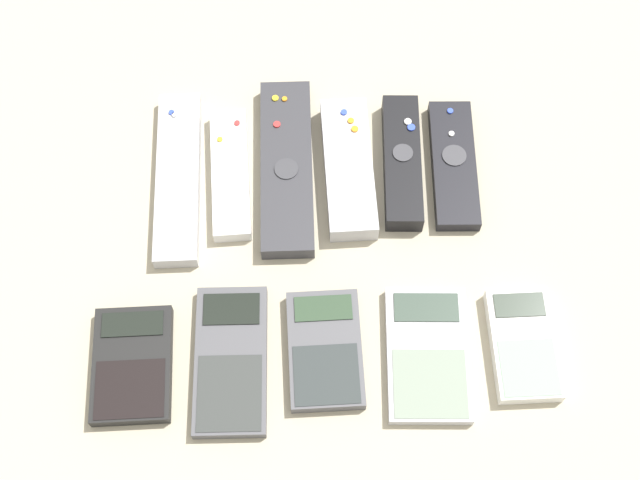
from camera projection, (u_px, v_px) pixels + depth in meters
name	position (u px, v px, depth m)	size (l,w,h in m)	color
ground_plane	(321.00, 272.00, 0.94)	(3.00, 3.00, 0.00)	#B2A88E
remote_0	(178.00, 177.00, 0.98)	(0.05, 0.21, 0.02)	#B7B7BC
remote_1	(230.00, 174.00, 0.99)	(0.05, 0.16, 0.02)	white
remote_2	(287.00, 167.00, 0.99)	(0.06, 0.22, 0.02)	#333338
remote_3	(348.00, 168.00, 0.99)	(0.06, 0.17, 0.03)	#B7B7BC
remote_4	(402.00, 162.00, 0.99)	(0.05, 0.16, 0.03)	black
remote_5	(454.00, 164.00, 0.99)	(0.05, 0.16, 0.02)	black
calculator_0	(132.00, 365.00, 0.89)	(0.08, 0.12, 0.02)	black
calculator_1	(231.00, 360.00, 0.89)	(0.08, 0.16, 0.02)	#4C4C51
calculator_2	(327.00, 350.00, 0.90)	(0.08, 0.12, 0.02)	#4C4C51
calculator_3	(428.00, 354.00, 0.90)	(0.09, 0.14, 0.01)	#B2B2B7
calculator_4	(523.00, 345.00, 0.90)	(0.06, 0.12, 0.02)	silver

